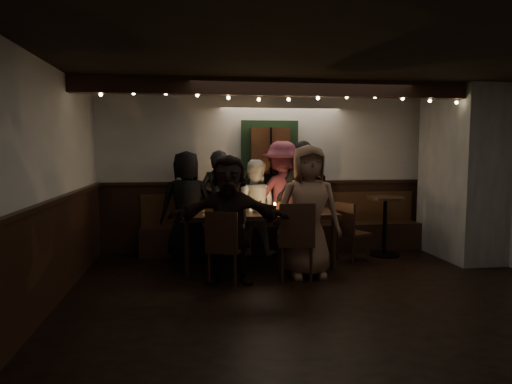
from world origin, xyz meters
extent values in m
cube|color=black|center=(0.00, 0.00, -0.01)|extent=(6.00, 5.00, 0.01)
cube|color=black|center=(0.00, 0.00, 2.60)|extent=(6.00, 5.00, 0.01)
cube|color=silver|center=(0.00, 2.50, 1.30)|extent=(6.00, 0.01, 2.60)
cube|color=silver|center=(-3.00, 0.00, 1.30)|extent=(0.01, 5.00, 2.60)
cube|color=black|center=(0.00, 2.48, 0.55)|extent=(6.00, 0.05, 1.10)
cube|color=black|center=(-2.98, 0.00, 0.55)|extent=(0.05, 5.00, 1.10)
cube|color=slate|center=(2.65, 1.50, 1.30)|extent=(0.70, 1.40, 2.60)
cube|color=black|center=(0.00, 2.23, 0.23)|extent=(4.60, 0.45, 0.45)
cube|color=#4D2E1B|center=(0.00, 2.41, 0.70)|extent=(4.60, 0.06, 0.50)
cube|color=#18301A|center=(-0.20, 2.44, 1.65)|extent=(0.95, 0.04, 1.00)
cube|color=#4D2E1B|center=(-0.20, 2.38, 1.65)|extent=(0.64, 0.12, 0.76)
cube|color=black|center=(0.00, 1.00, 2.49)|extent=(6.00, 0.16, 0.22)
sphere|color=#FFE599|center=(-2.60, 0.98, 2.36)|extent=(0.04, 0.04, 0.04)
sphere|color=#FFE599|center=(-2.20, 0.98, 2.38)|extent=(0.04, 0.04, 0.04)
sphere|color=#FFE599|center=(-1.80, 0.98, 2.39)|extent=(0.04, 0.04, 0.04)
sphere|color=#FFE599|center=(-1.40, 0.98, 2.37)|extent=(0.04, 0.04, 0.04)
sphere|color=#FFE599|center=(-1.00, 0.98, 2.35)|extent=(0.04, 0.04, 0.04)
sphere|color=#FFE599|center=(-0.60, 0.98, 2.33)|extent=(0.04, 0.04, 0.04)
sphere|color=#FFE599|center=(-0.20, 0.98, 2.34)|extent=(0.04, 0.04, 0.04)
sphere|color=#FFE599|center=(0.20, 0.98, 2.36)|extent=(0.04, 0.04, 0.04)
sphere|color=#FFE599|center=(0.60, 0.98, 2.38)|extent=(0.04, 0.04, 0.04)
sphere|color=#FFE599|center=(1.00, 0.98, 2.39)|extent=(0.04, 0.04, 0.04)
sphere|color=#FFE599|center=(1.40, 0.98, 2.37)|extent=(0.04, 0.04, 0.04)
sphere|color=#FFE599|center=(1.80, 0.98, 2.35)|extent=(0.04, 0.04, 0.04)
sphere|color=#FFE599|center=(2.20, 0.98, 2.33)|extent=(0.04, 0.04, 0.04)
sphere|color=#FFE599|center=(2.60, 0.98, 2.34)|extent=(0.04, 0.04, 0.04)
cube|color=black|center=(-0.55, 1.40, 0.75)|extent=(2.20, 0.94, 0.06)
cylinder|color=black|center=(-1.56, 1.01, 0.36)|extent=(0.07, 0.07, 0.72)
cylinder|color=black|center=(-1.56, 1.79, 0.36)|extent=(0.07, 0.07, 0.72)
cylinder|color=black|center=(0.47, 1.01, 0.36)|extent=(0.07, 0.07, 0.72)
cylinder|color=black|center=(0.47, 1.79, 0.36)|extent=(0.07, 0.07, 0.72)
cylinder|color=#BF7226|center=(-1.35, 1.52, 0.86)|extent=(0.07, 0.07, 0.15)
cylinder|color=#BF7226|center=(-0.98, 1.19, 0.86)|extent=(0.07, 0.07, 0.15)
cylinder|color=silver|center=(-0.67, 1.52, 0.86)|extent=(0.07, 0.07, 0.15)
cylinder|color=#BF7226|center=(-0.23, 1.32, 0.86)|extent=(0.07, 0.07, 0.15)
cylinder|color=silver|center=(0.04, 1.56, 0.86)|extent=(0.07, 0.07, 0.15)
cylinder|color=#BF7226|center=(0.34, 1.25, 0.86)|extent=(0.07, 0.07, 0.15)
cylinder|color=white|center=(-1.21, 1.09, 0.79)|extent=(0.27, 0.27, 0.02)
cube|color=#B2B2B7|center=(-0.55, 1.35, 0.81)|extent=(0.17, 0.10, 0.05)
cylinder|color=#990C0C|center=(-0.58, 1.35, 0.87)|extent=(0.04, 0.04, 0.17)
cylinder|color=gold|center=(-0.52, 1.35, 0.87)|extent=(0.04, 0.04, 0.17)
cylinder|color=silver|center=(-0.29, 1.45, 0.83)|extent=(0.05, 0.05, 0.08)
sphere|color=#FFB24C|center=(-0.29, 1.45, 0.89)|extent=(0.03, 0.03, 0.03)
cube|color=black|center=(-1.06, 0.62, 0.43)|extent=(0.55, 0.55, 0.04)
cube|color=black|center=(-1.14, 0.45, 0.68)|extent=(0.40, 0.20, 0.48)
cylinder|color=black|center=(-0.84, 0.71, 0.20)|extent=(0.04, 0.04, 0.41)
cylinder|color=black|center=(-0.98, 0.40, 0.20)|extent=(0.04, 0.04, 0.41)
cylinder|color=black|center=(-1.15, 0.85, 0.20)|extent=(0.04, 0.04, 0.41)
cylinder|color=black|center=(-1.29, 0.54, 0.20)|extent=(0.04, 0.04, 0.41)
cube|color=black|center=(-0.16, 0.69, 0.46)|extent=(0.50, 0.50, 0.04)
cube|color=black|center=(-0.19, 0.49, 0.74)|extent=(0.45, 0.10, 0.52)
cylinder|color=black|center=(0.04, 0.85, 0.22)|extent=(0.04, 0.04, 0.44)
cylinder|color=black|center=(0.00, 0.49, 0.22)|extent=(0.04, 0.04, 0.44)
cylinder|color=black|center=(-0.32, 0.90, 0.22)|extent=(0.04, 0.04, 0.44)
cylinder|color=black|center=(-0.36, 0.53, 0.22)|extent=(0.04, 0.04, 0.44)
cube|color=black|center=(0.92, 1.50, 0.41)|extent=(0.53, 0.53, 0.04)
cube|color=black|center=(0.76, 1.42, 0.66)|extent=(0.20, 0.38, 0.46)
cylinder|color=black|center=(1.14, 1.42, 0.20)|extent=(0.03, 0.03, 0.39)
cylinder|color=black|center=(0.84, 1.28, 0.20)|extent=(0.03, 0.03, 0.39)
cylinder|color=black|center=(1.00, 1.71, 0.20)|extent=(0.03, 0.03, 0.39)
cylinder|color=black|center=(0.71, 1.58, 0.20)|extent=(0.03, 0.03, 0.39)
cylinder|color=black|center=(1.53, 1.73, 0.01)|extent=(0.48, 0.48, 0.03)
cylinder|color=black|center=(1.53, 1.73, 0.46)|extent=(0.06, 0.06, 0.92)
cylinder|color=black|center=(1.53, 1.73, 0.92)|extent=(0.59, 0.59, 0.04)
imported|color=black|center=(-1.57, 2.03, 0.83)|extent=(0.88, 0.65, 1.65)
imported|color=#212229|center=(-1.07, 2.04, 0.83)|extent=(0.70, 0.57, 1.67)
imported|color=silver|center=(-0.51, 2.12, 0.76)|extent=(0.89, 0.79, 1.52)
imported|color=#5D2636|center=(-0.04, 2.16, 0.90)|extent=(1.24, 0.81, 1.81)
imported|color=black|center=(0.33, 2.15, 0.91)|extent=(1.15, 0.83, 1.82)
imported|color=black|center=(-1.03, 0.61, 0.81)|extent=(1.55, 0.72, 1.61)
imported|color=#87614C|center=(0.02, 0.74, 0.87)|extent=(0.85, 0.56, 1.74)
camera|label=1|loc=(-1.49, -5.02, 1.68)|focal=32.00mm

